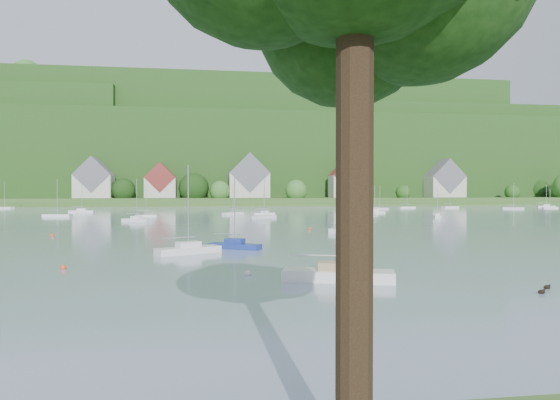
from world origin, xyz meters
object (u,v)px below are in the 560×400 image
near_sailboat_1 (235,245)px  near_sailboat_2 (338,274)px  near_sailboat_0 (188,249)px  near_sailboat_3 (346,229)px

near_sailboat_1 → near_sailboat_2: near_sailboat_2 is taller
near_sailboat_0 → near_sailboat_2: bearing=-85.8°
near_sailboat_2 → near_sailboat_3: (10.73, 36.62, -0.02)m
near_sailboat_0 → near_sailboat_2: size_ratio=0.86×
near_sailboat_0 → near_sailboat_2: 18.30m
near_sailboat_3 → near_sailboat_1: bearing=-178.5°
near_sailboat_3 → near_sailboat_0: bearing=179.3°
near_sailboat_1 → near_sailboat_3: bearing=77.5°
near_sailboat_0 → near_sailboat_3: near_sailboat_3 is taller
near_sailboat_0 → near_sailboat_2: near_sailboat_2 is taller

